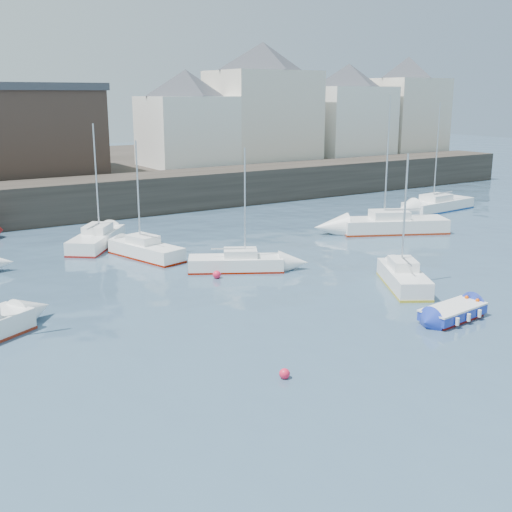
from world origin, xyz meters
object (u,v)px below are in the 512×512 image
blue_dinghy (453,312)px  buoy_mid (429,292)px  sailboat_g (438,204)px  buoy_near (285,378)px  sailboat_b (236,263)px  sailboat_h (97,239)px  sailboat_c (403,277)px  sailboat_f (146,250)px  buoy_far (217,278)px  sailboat_d (393,225)px

blue_dinghy → buoy_mid: size_ratio=9.37×
sailboat_g → buoy_near: (-29.75, -19.99, -0.50)m
buoy_near → sailboat_b: bearing=65.9°
buoy_mid → buoy_near: bearing=-159.9°
sailboat_h → buoy_near: (-1.17, -22.57, -0.50)m
blue_dinghy → buoy_near: 9.58m
sailboat_c → sailboat_f: (-8.58, 12.64, -0.03)m
sailboat_c → buoy_mid: (0.49, -1.29, -0.51)m
sailboat_f → buoy_far: bearing=-77.0°
blue_dinghy → sailboat_b: size_ratio=0.50×
sailboat_g → buoy_mid: size_ratio=24.68×
buoy_near → sailboat_g: bearing=33.9°
sailboat_f → sailboat_d: bearing=-8.8°
buoy_mid → blue_dinghy: bearing=-123.3°
sailboat_h → buoy_mid: size_ratio=21.48×
sailboat_g → buoy_far: (-25.67, -7.92, -0.50)m
sailboat_f → buoy_near: 18.42m
blue_dinghy → sailboat_h: bearing=111.1°
sailboat_d → sailboat_g: bearing=25.2°
sailboat_g → blue_dinghy: bearing=-136.7°
sailboat_c → sailboat_d: bearing=47.8°
sailboat_c → sailboat_g: sailboat_g is taller
sailboat_d → buoy_mid: 14.08m
buoy_far → buoy_mid: bearing=-45.5°
sailboat_b → buoy_mid: size_ratio=18.72×
sailboat_d → buoy_far: sailboat_d is taller
sailboat_b → buoy_mid: (5.98, -8.56, -0.44)m
sailboat_c → buoy_mid: sailboat_c is taller
sailboat_b → sailboat_c: bearing=-53.0°
sailboat_c → sailboat_h: sailboat_h is taller
sailboat_h → buoy_near: 22.61m
buoy_near → buoy_far: 12.75m
sailboat_b → sailboat_g: (23.99, 7.13, 0.07)m
sailboat_h → sailboat_c: bearing=-59.4°
sailboat_c → buoy_far: sailboat_c is taller
sailboat_c → sailboat_f: sailboat_f is taller
buoy_far → buoy_near: bearing=-108.7°
sailboat_f → sailboat_g: bearing=3.7°
sailboat_h → buoy_far: sailboat_h is taller
buoy_mid → buoy_far: (-7.65, 7.78, 0.00)m
buoy_far → sailboat_d: bearing=12.0°
sailboat_b → buoy_far: sailboat_b is taller
sailboat_f → sailboat_b: bearing=-60.0°
sailboat_b → buoy_far: (-1.68, -0.78, -0.44)m
sailboat_d → buoy_mid: sailboat_d is taller
blue_dinghy → buoy_mid: bearing=56.7°
sailboat_b → sailboat_g: bearing=16.6°
buoy_near → buoy_far: (4.08, 12.07, 0.00)m
sailboat_b → buoy_near: (-5.76, -12.86, -0.44)m
sailboat_d → buoy_near: sailboat_d is taller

